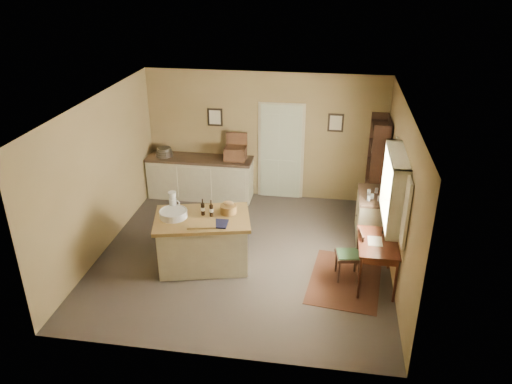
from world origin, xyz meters
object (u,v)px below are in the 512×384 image
work_island (203,240)px  desk_chair (348,256)px  right_cabinet (371,216)px  writing_desk (378,247)px  sideboard (201,176)px  shelving_unit (379,168)px

work_island → desk_chair: bearing=-13.8°
right_cabinet → writing_desk: bearing=-90.0°
work_island → right_cabinet: size_ratio=1.75×
writing_desk → right_cabinet: 1.45m
sideboard → desk_chair: sideboard is taller
desk_chair → right_cabinet: 1.42m
desk_chair → shelving_unit: size_ratio=0.42×
writing_desk → desk_chair: size_ratio=1.20×
work_island → right_cabinet: 3.13m
shelving_unit → right_cabinet: bearing=-98.1°
sideboard → right_cabinet: (3.54, -1.27, -0.02)m
sideboard → desk_chair: size_ratio=2.72×
work_island → right_cabinet: work_island is taller
work_island → writing_desk: bearing=-15.4°
sideboard → right_cabinet: sideboard is taller
work_island → right_cabinet: bearing=11.8°
desk_chair → shelving_unit: shelving_unit is taller
work_island → right_cabinet: (2.83, 1.34, -0.02)m
right_cabinet → shelving_unit: shelving_unit is taller
sideboard → right_cabinet: size_ratio=2.27×
shelving_unit → sideboard: bearing=176.9°
writing_desk → shelving_unit: bearing=86.5°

